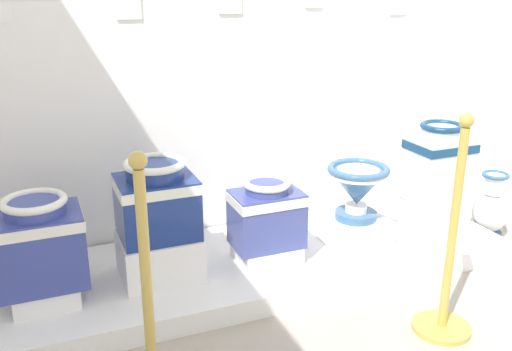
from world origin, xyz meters
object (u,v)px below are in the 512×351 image
object	(u,v)px
plinth_block_pale_glazed	(433,212)
decorative_vase_companion	(491,209)
antique_toilet_tall_cobalt	(358,185)
stanchion_post_near_left	(150,333)
info_placard_third	(230,0)
plinth_block_broad_patterned	(160,255)
info_placard_first	(1,9)
plinth_block_squat_floral	(266,252)
antique_toilet_squat_floral	(267,212)
stanchion_post_near_right	(448,274)
antique_toilet_leftmost	(39,240)
info_placard_fifth	(398,2)
info_placard_second	(128,5)
antique_toilet_broad_patterned	(156,198)
plinth_block_tall_cobalt	(355,230)
antique_toilet_pale_glazed	(438,162)
plinth_block_leftmost	(46,291)

from	to	relation	value
plinth_block_pale_glazed	decorative_vase_companion	bearing A→B (deg)	-7.86
antique_toilet_tall_cobalt	stanchion_post_near_left	xyz separation A→B (m)	(-1.36, -0.78, -0.13)
info_placard_third	plinth_block_broad_patterned	bearing A→B (deg)	-139.64
info_placard_first	decorative_vase_companion	distance (m)	3.04
plinth_block_squat_floral	info_placard_third	size ratio (longest dim) A/B	2.15
antique_toilet_squat_floral	stanchion_post_near_left	xyz separation A→B (m)	(-0.80, -0.77, -0.06)
stanchion_post_near_left	stanchion_post_near_right	bearing A→B (deg)	-0.20
plinth_block_pale_glazed	antique_toilet_leftmost	bearing A→B (deg)	-179.47
antique_toilet_leftmost	plinth_block_broad_patterned	bearing A→B (deg)	4.47
antique_toilet_tall_cobalt	info_placard_fifth	distance (m)	1.24
plinth_block_pale_glazed	stanchion_post_near_left	world-z (taller)	stanchion_post_near_left
info_placard_first	info_placard_second	size ratio (longest dim) A/B	0.81
antique_toilet_leftmost	antique_toilet_broad_patterned	bearing A→B (deg)	4.47
antique_toilet_squat_floral	info_placard_third	bearing A→B (deg)	89.85
info_placard_first	stanchion_post_near_left	xyz separation A→B (m)	(0.38, -1.31, -1.10)
antique_toilet_tall_cobalt	stanchion_post_near_right	size ratio (longest dim) A/B	0.34
antique_toilet_broad_patterned	info_placard_third	size ratio (longest dim) A/B	2.67
plinth_block_tall_cobalt	info_placard_second	world-z (taller)	info_placard_second
plinth_block_broad_patterned	decorative_vase_companion	size ratio (longest dim) A/B	0.94
decorative_vase_companion	stanchion_post_near_right	xyz separation A→B (m)	(-0.98, -0.74, 0.11)
info_placard_first	info_placard_second	distance (m)	0.61
info_placard_third	info_placard_fifth	size ratio (longest dim) A/B	0.96
antique_toilet_leftmost	stanchion_post_near_left	distance (m)	0.85
antique_toilet_tall_cobalt	stanchion_post_near_left	world-z (taller)	stanchion_post_near_left
antique_toilet_pale_glazed	antique_toilet_squat_floral	bearing A→B (deg)	-178.88
antique_toilet_tall_cobalt	decorative_vase_companion	world-z (taller)	antique_toilet_tall_cobalt
plinth_block_pale_glazed	info_placard_first	distance (m)	2.66
info_placard_fifth	stanchion_post_near_left	distance (m)	2.58
plinth_block_broad_patterned	info_placard_second	size ratio (longest dim) A/B	2.72
plinth_block_pale_glazed	plinth_block_leftmost	bearing A→B (deg)	-179.47
plinth_block_leftmost	decorative_vase_companion	world-z (taller)	decorative_vase_companion
plinth_block_pale_glazed	info_placard_fifth	world-z (taller)	info_placard_fifth
plinth_block_squat_floral	plinth_block_pale_glazed	distance (m)	1.13
plinth_block_pale_glazed	info_placard_second	size ratio (longest dim) A/B	2.22
antique_toilet_squat_floral	antique_toilet_pale_glazed	distance (m)	1.14
plinth_block_leftmost	plinth_block_broad_patterned	distance (m)	0.57
info_placard_second	stanchion_post_near_right	xyz separation A→B (m)	(1.13, -1.31, -1.14)
antique_toilet_leftmost	antique_toilet_pale_glazed	world-z (taller)	antique_toilet_pale_glazed
info_placard_third	decorative_vase_companion	world-z (taller)	info_placard_third
antique_toilet_leftmost	info_placard_third	world-z (taller)	info_placard_third
antique_toilet_broad_patterned	plinth_block_tall_cobalt	distance (m)	1.20
stanchion_post_near_right	antique_toilet_leftmost	bearing A→B (deg)	155.42
plinth_block_squat_floral	info_placard_second	distance (m)	1.50
plinth_block_broad_patterned	info_placard_first	world-z (taller)	info_placard_first
antique_toilet_leftmost	plinth_block_broad_patterned	xyz separation A→B (m)	(0.56, 0.04, -0.20)
plinth_block_leftmost	plinth_block_broad_patterned	world-z (taller)	plinth_block_broad_patterned
plinth_block_broad_patterned	plinth_block_squat_floral	distance (m)	0.58
info_placard_fifth	plinth_block_tall_cobalt	bearing A→B (deg)	-136.73
plinth_block_tall_cobalt	info_placard_fifth	world-z (taller)	info_placard_fifth
stanchion_post_near_right	plinth_block_tall_cobalt	bearing A→B (deg)	89.88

